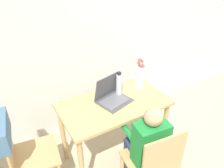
# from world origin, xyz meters

# --- Properties ---
(wall_back) EXTENTS (6.40, 0.05, 2.50)m
(wall_back) POSITION_xyz_m (0.00, 2.23, 1.25)
(wall_back) COLOR silver
(wall_back) RESTS_ON ground_plane
(dining_table) EXTENTS (1.07, 0.60, 0.76)m
(dining_table) POSITION_xyz_m (-0.04, 1.50, 0.64)
(dining_table) COLOR tan
(dining_table) RESTS_ON ground_plane
(chair_occupied) EXTENTS (0.44, 0.44, 0.88)m
(chair_occupied) POSITION_xyz_m (-0.01, 0.91, 0.45)
(chair_occupied) COLOR tan
(chair_occupied) RESTS_ON ground_plane
(chair_spare) EXTENTS (0.48, 0.45, 0.89)m
(chair_spare) POSITION_xyz_m (-0.97, 1.57, 0.60)
(chair_spare) COLOR tan
(chair_spare) RESTS_ON ground_plane
(person_seated) EXTENTS (0.33, 0.45, 1.01)m
(person_seated) POSITION_xyz_m (0.01, 1.04, 0.62)
(person_seated) COLOR #1E8438
(person_seated) RESTS_ON ground_plane
(laptop) EXTENTS (0.36, 0.33, 0.26)m
(laptop) POSITION_xyz_m (-0.04, 1.56, 0.82)
(laptop) COLOR #4C4C51
(laptop) RESTS_ON dining_table
(flower_vase) EXTENTS (0.10, 0.10, 0.34)m
(flower_vase) POSITION_xyz_m (0.35, 1.62, 0.90)
(flower_vase) COLOR silver
(flower_vase) RESTS_ON dining_table
(water_bottle) EXTENTS (0.06, 0.06, 0.26)m
(water_bottle) POSITION_xyz_m (0.08, 1.60, 0.88)
(water_bottle) COLOR silver
(water_bottle) RESTS_ON dining_table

